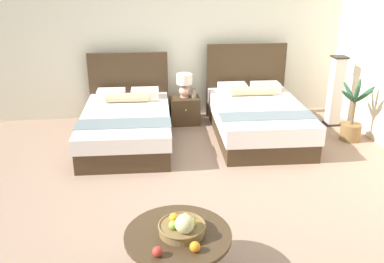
# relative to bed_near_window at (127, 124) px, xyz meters

# --- Properties ---
(ground_plane) EXTENTS (9.23, 9.26, 0.02)m
(ground_plane) POSITION_rel_bed_near_window_xyz_m (1.01, -1.63, -0.29)
(ground_plane) COLOR gray
(wall_back) EXTENTS (9.23, 0.12, 2.63)m
(wall_back) POSITION_rel_bed_near_window_xyz_m (1.01, 1.20, 1.03)
(wall_back) COLOR silver
(wall_back) RESTS_ON ground
(bed_near_window) EXTENTS (1.38, 2.15, 1.18)m
(bed_near_window) POSITION_rel_bed_near_window_xyz_m (0.00, 0.00, 0.00)
(bed_near_window) COLOR #412E1C
(bed_near_window) RESTS_ON ground
(bed_near_corner) EXTENTS (1.43, 2.14, 1.28)m
(bed_near_corner) POSITION_rel_bed_near_window_xyz_m (2.03, -0.00, 0.02)
(bed_near_corner) COLOR #412E1C
(bed_near_corner) RESTS_ON ground
(nightstand) EXTENTS (0.49, 0.42, 0.46)m
(nightstand) POSITION_rel_bed_near_window_xyz_m (0.96, 0.68, -0.06)
(nightstand) COLOR #412E1C
(nightstand) RESTS_ON ground
(table_lamp) EXTENTS (0.26, 0.26, 0.40)m
(table_lamp) POSITION_rel_bed_near_window_xyz_m (0.96, 0.70, 0.41)
(table_lamp) COLOR #D7A389
(table_lamp) RESTS_ON nightstand
(vase) EXTENTS (0.08, 0.08, 0.15)m
(vase) POSITION_rel_bed_near_window_xyz_m (1.10, 0.64, 0.25)
(vase) COLOR gray
(vase) RESTS_ON nightstand
(coffee_table) EXTENTS (0.90, 0.90, 0.47)m
(coffee_table) POSITION_rel_bed_near_window_xyz_m (0.49, -3.14, 0.08)
(coffee_table) COLOR #412E1C
(coffee_table) RESTS_ON ground
(fruit_bowl) EXTENTS (0.40, 0.40, 0.22)m
(fruit_bowl) POSITION_rel_bed_near_window_xyz_m (0.53, -3.15, 0.26)
(fruit_bowl) COLOR brown
(fruit_bowl) RESTS_ON coffee_table
(loose_apple) EXTENTS (0.08, 0.08, 0.08)m
(loose_apple) POSITION_rel_bed_near_window_xyz_m (0.31, -3.41, 0.22)
(loose_apple) COLOR #BA3029
(loose_apple) RESTS_ON coffee_table
(loose_orange) EXTENTS (0.09, 0.09, 0.09)m
(loose_orange) POSITION_rel_bed_near_window_xyz_m (0.60, -3.39, 0.23)
(loose_orange) COLOR orange
(loose_orange) RESTS_ON coffee_table
(floor_lamp_corner) EXTENTS (0.23, 0.23, 1.16)m
(floor_lamp_corner) POSITION_rel_bed_near_window_xyz_m (3.42, 0.31, 0.30)
(floor_lamp_corner) COLOR #2C261F
(floor_lamp_corner) RESTS_ON ground
(potted_palm) EXTENTS (0.58, 0.46, 0.95)m
(potted_palm) POSITION_rel_bed_near_window_xyz_m (3.42, -0.38, -0.01)
(potted_palm) COLOR brown
(potted_palm) RESTS_ON ground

